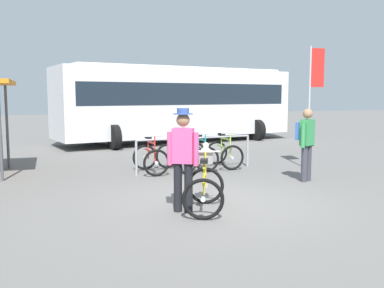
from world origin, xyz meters
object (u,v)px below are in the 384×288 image
racked_bike_red (150,158)px  pedestrian_with_backpack (306,140)px  racked_bike_teal (201,155)px  banner_flag (314,84)px  featured_bicycle (205,181)px  person_with_featured_bike (183,155)px  racked_bike_lime (224,154)px  racked_bike_yellow (176,157)px  bus_distant (177,100)px

racked_bike_red → pedestrian_with_backpack: size_ratio=0.68×
racked_bike_teal → banner_flag: banner_flag is taller
featured_bicycle → pedestrian_with_backpack: pedestrian_with_backpack is taller
featured_bicycle → person_with_featured_bike: size_ratio=0.73×
racked_bike_lime → banner_flag: bearing=-25.0°
racked_bike_yellow → featured_bicycle: featured_bicycle is taller
banner_flag → racked_bike_lime: bearing=155.0°
bus_distant → person_with_featured_bike: bearing=-107.2°
racked_bike_lime → banner_flag: size_ratio=0.35×
racked_bike_yellow → bus_distant: (2.20, 6.78, 1.37)m
racked_bike_red → racked_bike_yellow: same height
racked_bike_lime → person_with_featured_bike: person_with_featured_bike is taller
featured_bicycle → pedestrian_with_backpack: size_ratio=0.77×
racked_bike_yellow → featured_bicycle: bearing=-100.3°
racked_bike_teal → featured_bicycle: featured_bicycle is taller
racked_bike_yellow → racked_bike_lime: (1.39, 0.12, 0.00)m
featured_bicycle → pedestrian_with_backpack: 3.43m
racked_bike_red → pedestrian_with_backpack: 3.79m
person_with_featured_bike → banner_flag: size_ratio=0.54×
racked_bike_lime → bus_distant: 6.85m
racked_bike_red → racked_bike_teal: (1.39, 0.12, 0.00)m
person_with_featured_bike → racked_bike_red: bearing=84.2°
pedestrian_with_backpack → banner_flag: size_ratio=0.51×
racked_bike_yellow → bus_distant: bus_distant is taller
bus_distant → banner_flag: (1.30, -7.65, 0.49)m
racked_bike_yellow → person_with_featured_bike: (-1.08, -3.79, 0.58)m
bus_distant → racked_bike_lime: bearing=-96.9°
racked_bike_lime → person_with_featured_bike: size_ratio=0.64×
racked_bike_lime → racked_bike_yellow: bearing=-175.0°
racked_bike_lime → racked_bike_teal: bearing=-175.0°
racked_bike_red → racked_bike_lime: bearing=5.0°
racked_bike_teal → featured_bicycle: 4.07m
racked_bike_yellow → racked_bike_teal: size_ratio=1.07×
pedestrian_with_backpack → racked_bike_teal: bearing=125.7°
featured_bicycle → person_with_featured_bike: bearing=-176.8°
pedestrian_with_backpack → banner_flag: 2.21m
racked_bike_teal → featured_bicycle: (-1.38, -3.83, 0.12)m
featured_bicycle → bus_distant: 11.01m
racked_bike_red → pedestrian_with_backpack: pedestrian_with_backpack is taller
racked_bike_lime → banner_flag: (2.11, -0.98, 1.86)m
racked_bike_teal → bus_distant: (1.50, 6.72, 1.37)m
racked_bike_yellow → racked_bike_lime: same height
racked_bike_teal → pedestrian_with_backpack: bearing=-54.3°
racked_bike_red → racked_bike_teal: bearing=5.0°
racked_bike_red → banner_flag: 4.66m
racked_bike_yellow → featured_bicycle: 3.83m
bus_distant → banner_flag: size_ratio=3.22×
racked_bike_teal → racked_bike_lime: (0.70, 0.06, 0.00)m
racked_bike_red → featured_bicycle: (0.01, -3.71, 0.12)m
person_with_featured_bike → racked_bike_lime: bearing=57.7°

